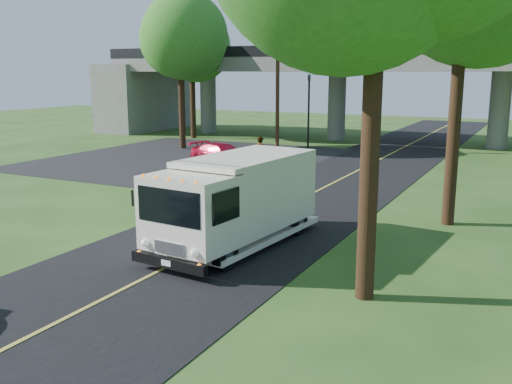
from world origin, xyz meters
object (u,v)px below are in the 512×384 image
Objects in this scene: utility_pole at (278,83)px; tree_left_far at (193,45)px; step_van at (236,199)px; traffic_signal at (309,103)px; pedestrian at (261,153)px; red_sedan at (223,155)px; tree_left_lot at (181,34)px.

utility_pole is 10.45m from tree_left_far.
utility_pole is at bearing 116.98° from step_van.
tree_left_far is (-10.79, 1.84, 4.25)m from traffic_signal.
tree_left_far is 5.32× the size of pedestrian.
traffic_signal reaches higher than red_sedan.
tree_left_lot is 1.54× the size of step_van.
pedestrian is (8.87, -5.55, -6.97)m from tree_left_lot.
tree_left_lot reaches higher than utility_pole.
tree_left_far is 15.97m from red_sedan.
tree_left_far is at bearing 170.35° from traffic_signal.
utility_pole is 4.84× the size of pedestrian.
tree_left_lot is at bearing -161.03° from utility_pole.
tree_left_lot reaches higher than tree_left_far.
utility_pole is 7.43m from tree_left_lot.
traffic_signal is at bearing 5.69° from red_sedan.
traffic_signal is 0.50× the size of tree_left_lot.
traffic_signal is 2.86m from utility_pole.
tree_left_lot is at bearing -63.43° from tree_left_far.
pedestrian is at bearing 118.81° from step_van.
tree_left_lot is at bearing -13.92° from pedestrian.
traffic_signal reaches higher than step_van.
tree_left_lot reaches higher than step_van.
step_van is at bearing -68.34° from utility_pole.
tree_left_lot is 5.65× the size of pedestrian.
red_sedan is (6.19, -5.15, -7.27)m from tree_left_lot.
step_van is 14.23m from pedestrian.
traffic_signal is 0.76× the size of step_van.
red_sedan is (-0.11, -7.31, -3.96)m from utility_pole.
pedestrian is at bearing -44.21° from tree_left_far.
red_sedan is 2.73m from pedestrian.
traffic_signal is at bearing 53.13° from utility_pole.
tree_left_lot is at bearing 133.35° from step_van.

